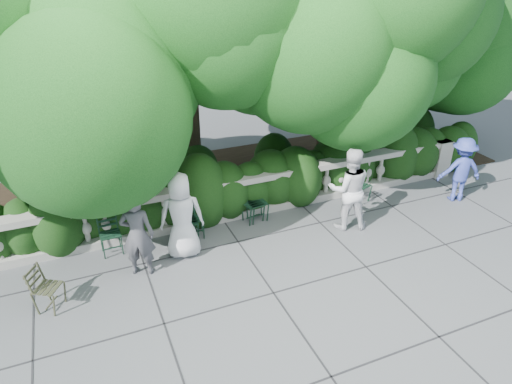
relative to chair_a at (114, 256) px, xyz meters
name	(u,v)px	position (x,y,z in m)	size (l,w,h in m)	color
ground	(275,257)	(3.00, -1.28, 0.00)	(90.00, 90.00, 0.00)	#4A4D51
balustrade	(243,197)	(3.00, 0.52, 0.49)	(12.00, 0.44, 1.00)	#9E998E
shrub_hedge	(226,193)	(3.00, 1.72, 0.00)	(15.00, 2.60, 1.70)	black
tree_canopy	(246,28)	(3.69, 1.92, 3.96)	(15.04, 6.52, 6.78)	#3F3023
chair_a	(114,256)	(0.00, 0.00, 0.00)	(0.44, 0.48, 0.84)	black
chair_b	(190,243)	(1.55, -0.14, 0.00)	(0.44, 0.48, 0.84)	black
chair_c	(196,240)	(1.70, -0.04, 0.00)	(0.44, 0.48, 0.84)	black
chair_d	(260,223)	(3.24, 0.05, 0.00)	(0.44, 0.48, 0.84)	black
chair_e	(256,223)	(3.15, 0.06, 0.00)	(0.44, 0.48, 0.84)	black
chair_f	(364,204)	(5.94, -0.11, 0.00)	(0.44, 0.48, 0.84)	black
chair_weathered	(61,309)	(-1.06, -1.22, 0.00)	(0.44, 0.48, 0.84)	black
person_businessman	(182,216)	(1.35, -0.45, 0.89)	(0.87, 0.57, 1.79)	silver
person_woman_grey	(138,235)	(0.44, -0.73, 0.85)	(0.62, 0.41, 1.70)	#45444A
person_casual_man	(349,189)	(4.95, -0.82, 0.94)	(0.91, 0.71, 1.87)	silver
person_older_blue	(461,170)	(8.17, -0.79, 0.81)	(1.05, 0.60, 1.62)	#3544A1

